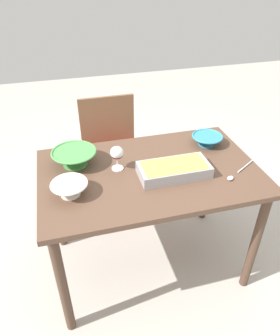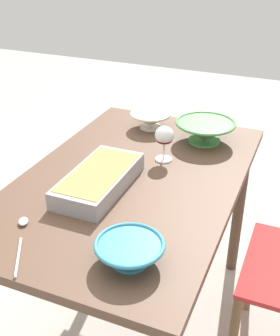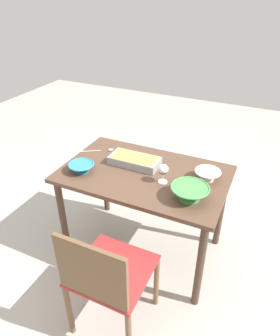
{
  "view_description": "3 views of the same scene",
  "coord_description": "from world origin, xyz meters",
  "px_view_note": "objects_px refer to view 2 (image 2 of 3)",
  "views": [
    {
      "loc": [
        -0.43,
        -1.38,
        1.79
      ],
      "look_at": [
        -0.06,
        -0.02,
        0.82
      ],
      "focal_mm": 33.88,
      "sensor_mm": 36.0,
      "label": 1
    },
    {
      "loc": [
        1.25,
        0.55,
        1.57
      ],
      "look_at": [
        0.02,
        0.04,
        0.83
      ],
      "focal_mm": 46.1,
      "sensor_mm": 36.0,
      "label": 2
    },
    {
      "loc": [
        -0.77,
        1.74,
        1.98
      ],
      "look_at": [
        0.03,
        0.01,
        0.81
      ],
      "focal_mm": 32.62,
      "sensor_mm": 36.0,
      "label": 3
    }
  ],
  "objects_px": {
    "dining_table": "(132,200)",
    "mixing_bowl": "(205,131)",
    "serving_bowl": "(130,251)",
    "small_bowl": "(151,119)",
    "serving_spoon": "(22,233)",
    "casserole_dish": "(99,179)",
    "wine_glass": "(164,137)"
  },
  "relations": [
    {
      "from": "casserole_dish",
      "to": "serving_spoon",
      "type": "xyz_separation_m",
      "value": [
        0.33,
        -0.09,
        -0.03
      ]
    },
    {
      "from": "casserole_dish",
      "to": "small_bowl",
      "type": "xyz_separation_m",
      "value": [
        -0.56,
        -0.03,
        0.01
      ]
    },
    {
      "from": "dining_table",
      "to": "small_bowl",
      "type": "distance_m",
      "value": 0.48
    },
    {
      "from": "dining_table",
      "to": "wine_glass",
      "type": "distance_m",
      "value": 0.27
    },
    {
      "from": "small_bowl",
      "to": "serving_spoon",
      "type": "height_order",
      "value": "small_bowl"
    },
    {
      "from": "wine_glass",
      "to": "serving_bowl",
      "type": "bearing_deg",
      "value": 11.21
    },
    {
      "from": "mixing_bowl",
      "to": "serving_bowl",
      "type": "height_order",
      "value": "mixing_bowl"
    },
    {
      "from": "wine_glass",
      "to": "small_bowl",
      "type": "distance_m",
      "value": 0.32
    },
    {
      "from": "wine_glass",
      "to": "mixing_bowl",
      "type": "xyz_separation_m",
      "value": [
        -0.22,
        0.1,
        -0.05
      ]
    },
    {
      "from": "serving_bowl",
      "to": "serving_spoon",
      "type": "relative_size",
      "value": 0.81
    },
    {
      "from": "serving_bowl",
      "to": "dining_table",
      "type": "bearing_deg",
      "value": -157.03
    },
    {
      "from": "casserole_dish",
      "to": "small_bowl",
      "type": "bearing_deg",
      "value": -177.15
    },
    {
      "from": "small_bowl",
      "to": "serving_spoon",
      "type": "xyz_separation_m",
      "value": [
        0.89,
        -0.06,
        -0.04
      ]
    },
    {
      "from": "serving_bowl",
      "to": "serving_spoon",
      "type": "bearing_deg",
      "value": -87.22
    },
    {
      "from": "casserole_dish",
      "to": "mixing_bowl",
      "type": "height_order",
      "value": "mixing_bowl"
    },
    {
      "from": "dining_table",
      "to": "casserole_dish",
      "type": "bearing_deg",
      "value": -32.66
    },
    {
      "from": "casserole_dish",
      "to": "small_bowl",
      "type": "relative_size",
      "value": 2.07
    },
    {
      "from": "serving_bowl",
      "to": "wine_glass",
      "type": "bearing_deg",
      "value": -168.79
    },
    {
      "from": "mixing_bowl",
      "to": "serving_bowl",
      "type": "bearing_deg",
      "value": 1.07
    },
    {
      "from": "mixing_bowl",
      "to": "serving_bowl",
      "type": "distance_m",
      "value": 0.82
    },
    {
      "from": "serving_bowl",
      "to": "mixing_bowl",
      "type": "bearing_deg",
      "value": -178.93
    },
    {
      "from": "dining_table",
      "to": "serving_bowl",
      "type": "relative_size",
      "value": 6.34
    },
    {
      "from": "small_bowl",
      "to": "serving_bowl",
      "type": "relative_size",
      "value": 0.97
    },
    {
      "from": "dining_table",
      "to": "casserole_dish",
      "type": "distance_m",
      "value": 0.19
    },
    {
      "from": "mixing_bowl",
      "to": "small_bowl",
      "type": "height_order",
      "value": "mixing_bowl"
    },
    {
      "from": "mixing_bowl",
      "to": "serving_spoon",
      "type": "bearing_deg",
      "value": -21.33
    },
    {
      "from": "serving_spoon",
      "to": "wine_glass",
      "type": "bearing_deg",
      "value": 159.91
    },
    {
      "from": "dining_table",
      "to": "mixing_bowl",
      "type": "height_order",
      "value": "mixing_bowl"
    },
    {
      "from": "casserole_dish",
      "to": "mixing_bowl",
      "type": "xyz_separation_m",
      "value": [
        -0.51,
        0.24,
        0.01
      ]
    },
    {
      "from": "dining_table",
      "to": "mixing_bowl",
      "type": "relative_size",
      "value": 4.81
    },
    {
      "from": "serving_bowl",
      "to": "serving_spoon",
      "type": "height_order",
      "value": "serving_bowl"
    },
    {
      "from": "small_bowl",
      "to": "serving_spoon",
      "type": "bearing_deg",
      "value": -3.92
    }
  ]
}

